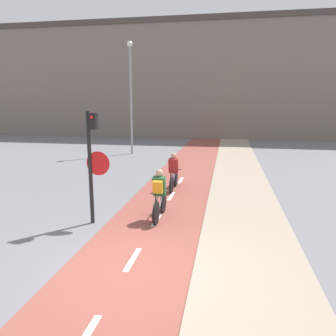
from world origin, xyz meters
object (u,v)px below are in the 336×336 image
Objects in this scene: street_lamp_far at (131,87)px; cyclist_far at (174,173)px; cyclist_near at (159,196)px; traffic_light_pole at (92,155)px.

street_lamp_far reaches higher than cyclist_far.
traffic_light_pole is at bearing -159.22° from cyclist_near.
cyclist_near is 3.30m from cyclist_far.
cyclist_near is at bearing -87.95° from cyclist_far.
traffic_light_pole reaches higher than cyclist_far.
street_lamp_far is at bearing 110.07° from cyclist_near.
street_lamp_far is at bearing 116.18° from cyclist_far.
cyclist_far is (1.62, 3.95, -1.29)m from traffic_light_pole.
traffic_light_pole is 1.90× the size of cyclist_far.
street_lamp_far is (-2.62, 12.56, 2.39)m from traffic_light_pole.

